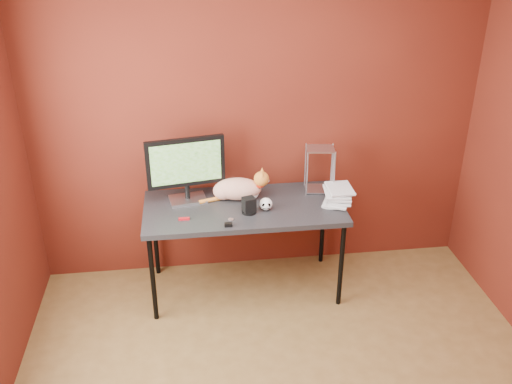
{
  "coord_description": "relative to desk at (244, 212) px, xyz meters",
  "views": [
    {
      "loc": [
        -0.54,
        -2.39,
        2.78
      ],
      "look_at": [
        -0.09,
        1.15,
        0.97
      ],
      "focal_mm": 40.0,
      "sensor_mm": 36.0,
      "label": 1
    }
  ],
  "objects": [
    {
      "name": "book_stack",
      "position": [
        0.63,
        0.01,
        0.67
      ],
      "size": [
        0.27,
        0.3,
        1.25
      ],
      "rotation": [
        0.0,
        0.0,
        -0.21
      ],
      "color": "beige",
      "rests_on": "desk"
    },
    {
      "name": "washer",
      "position": [
        -0.12,
        -0.19,
        0.05
      ],
      "size": [
        0.04,
        0.04,
        0.0
      ],
      "primitive_type": "cylinder",
      "color": "#B4B3B8",
      "rests_on": "desk"
    },
    {
      "name": "speaker",
      "position": [
        0.03,
        -0.11,
        0.11
      ],
      "size": [
        0.11,
        0.11,
        0.12
      ],
      "rotation": [
        0.0,
        0.0,
        0.29
      ],
      "color": "black",
      "rests_on": "desk"
    },
    {
      "name": "pocket_knife",
      "position": [
        -0.45,
        -0.16,
        0.06
      ],
      "size": [
        0.08,
        0.02,
        0.02
      ],
      "primitive_type": "cube",
      "rotation": [
        0.0,
        0.0,
        0.0
      ],
      "color": "#B10D17",
      "rests_on": "desk"
    },
    {
      "name": "cat",
      "position": [
        -0.03,
        0.12,
        0.14
      ],
      "size": [
        0.54,
        0.24,
        0.25
      ],
      "rotation": [
        0.0,
        0.0,
        -0.14
      ],
      "color": "#CA532A",
      "rests_on": "desk"
    },
    {
      "name": "skull_mug",
      "position": [
        0.16,
        -0.08,
        0.1
      ],
      "size": [
        0.1,
        0.1,
        0.09
      ],
      "rotation": [
        0.0,
        0.0,
        -0.08
      ],
      "color": "white",
      "rests_on": "desk"
    },
    {
      "name": "desk",
      "position": [
        0.0,
        0.0,
        0.0
      ],
      "size": [
        1.5,
        0.7,
        0.75
      ],
      "color": "black",
      "rests_on": "ground"
    },
    {
      "name": "wire_rack",
      "position": [
        0.62,
        0.19,
        0.23
      ],
      "size": [
        0.23,
        0.2,
        0.36
      ],
      "rotation": [
        0.0,
        0.0,
        -0.13
      ],
      "color": "#B4B3B8",
      "rests_on": "desk"
    },
    {
      "name": "room",
      "position": [
        0.15,
        -1.37,
        0.75
      ],
      "size": [
        3.52,
        3.52,
        2.61
      ],
      "color": "brown",
      "rests_on": "ground"
    },
    {
      "name": "monitor",
      "position": [
        -0.42,
        0.14,
        0.33
      ],
      "size": [
        0.59,
        0.23,
        0.51
      ],
      "rotation": [
        0.0,
        0.0,
        0.17
      ],
      "color": "#B4B3B8",
      "rests_on": "desk"
    },
    {
      "name": "black_gadget",
      "position": [
        -0.14,
        -0.29,
        0.06
      ],
      "size": [
        0.06,
        0.04,
        0.03
      ],
      "primitive_type": "cube",
      "rotation": [
        0.0,
        0.0,
        -0.05
      ],
      "color": "black",
      "rests_on": "desk"
    }
  ]
}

